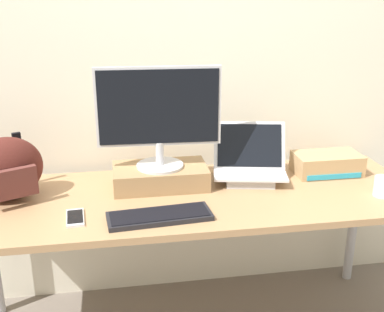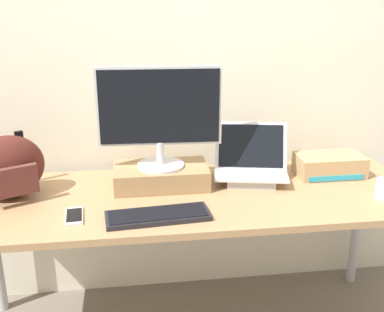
% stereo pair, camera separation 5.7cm
% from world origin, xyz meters
% --- Properties ---
extents(back_wall, '(7.00, 0.10, 2.60)m').
position_xyz_m(back_wall, '(0.00, 0.45, 1.30)').
color(back_wall, silver).
rests_on(back_wall, ground).
extents(desk, '(2.03, 0.71, 0.72)m').
position_xyz_m(desk, '(0.00, 0.00, 0.66)').
color(desk, '#A87F56').
rests_on(desk, ground).
extents(toner_box_yellow, '(0.43, 0.25, 0.09)m').
position_xyz_m(toner_box_yellow, '(-0.13, 0.12, 0.77)').
color(toner_box_yellow, '#9E7A51').
rests_on(toner_box_yellow, desk).
extents(desktop_monitor, '(0.55, 0.21, 0.46)m').
position_xyz_m(desktop_monitor, '(-0.13, 0.12, 1.06)').
color(desktop_monitor, silver).
rests_on(desktop_monitor, toner_box_yellow).
extents(open_laptop, '(0.38, 0.30, 0.26)m').
position_xyz_m(open_laptop, '(0.29, 0.12, 0.78)').
color(open_laptop, '#ADADB2').
rests_on(open_laptop, desk).
extents(external_keyboard, '(0.42, 0.18, 0.02)m').
position_xyz_m(external_keyboard, '(-0.17, -0.21, 0.74)').
color(external_keyboard, black).
rests_on(external_keyboard, desk).
extents(messenger_backpack, '(0.37, 0.32, 0.28)m').
position_xyz_m(messenger_backpack, '(-0.79, 0.08, 0.86)').
color(messenger_backpack, '#4C1E19').
rests_on(messenger_backpack, desk).
extents(coffee_mug, '(0.13, 0.08, 0.09)m').
position_xyz_m(coffee_mug, '(0.83, -0.15, 0.77)').
color(coffee_mug, silver).
rests_on(coffee_mug, desk).
extents(cell_phone, '(0.08, 0.15, 0.01)m').
position_xyz_m(cell_phone, '(-0.50, -0.16, 0.73)').
color(cell_phone, silver).
rests_on(cell_phone, desk).
extents(toner_box_cyan, '(0.32, 0.18, 0.10)m').
position_xyz_m(toner_box_cyan, '(0.69, 0.14, 0.77)').
color(toner_box_cyan, tan).
rests_on(toner_box_cyan, desk).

